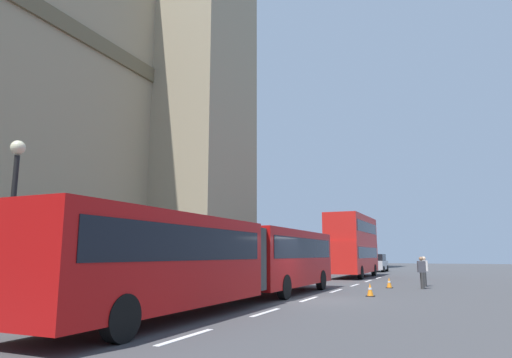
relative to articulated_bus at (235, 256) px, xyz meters
name	(u,v)px	position (x,y,z in m)	size (l,w,h in m)	color
ground_plane	(306,300)	(2.37, -1.99, -1.75)	(160.00, 160.00, 0.00)	#424244
lane_centre_marking	(324,295)	(5.08, -1.99, -1.74)	(34.40, 0.16, 0.01)	silver
articulated_bus	(235,256)	(0.00, 0.00, 0.00)	(18.69, 2.54, 2.90)	#B20F0F
double_decker_bus	(353,243)	(21.42, 0.00, 0.96)	(9.33, 2.54, 4.90)	red
sedan_lead	(377,263)	(34.14, 0.11, -0.83)	(4.40, 1.86, 1.85)	#B7B7BC
traffic_cone_west	(370,290)	(5.05, -4.07, -1.46)	(0.36, 0.36, 0.58)	black
traffic_cone_middle	(389,283)	(10.50, -4.18, -1.46)	(0.36, 0.36, 0.58)	black
street_lamp	(12,212)	(-6.00, 4.51, 1.31)	(0.44, 0.44, 5.27)	black
pedestrian_near_cones	(422,271)	(10.53, -5.89, -0.83)	(0.35, 0.45, 1.69)	#333333
pedestrian_by_kerb	(424,270)	(12.52, -5.91, -0.83)	(0.36, 0.40, 1.69)	#333333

